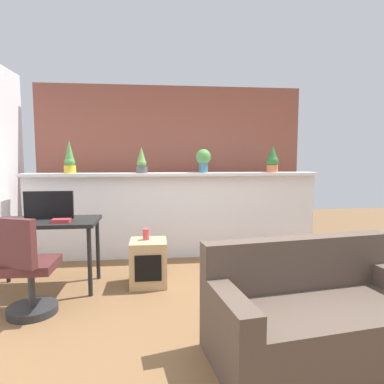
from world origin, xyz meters
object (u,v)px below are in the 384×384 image
potted_plant_2 (203,159)px  tv_monitor (49,205)px  desk (45,228)px  potted_plant_3 (272,160)px  potted_plant_0 (70,159)px  book_on_desk (61,221)px  potted_plant_1 (142,162)px  office_chair (26,274)px  vase_on_shelf (146,234)px  couch (317,316)px  side_cube_shelf (148,263)px

potted_plant_2 → tv_monitor: potted_plant_2 is taller
desk → potted_plant_3: bearing=19.8°
potted_plant_0 → book_on_desk: size_ratio=2.50×
potted_plant_1 → office_chair: size_ratio=0.39×
vase_on_shelf → book_on_desk: 0.90m
potted_plant_0 → potted_plant_2: potted_plant_0 is taller
potted_plant_0 → book_on_desk: 1.30m
couch → vase_on_shelf: bearing=129.3°
desk → book_on_desk: book_on_desk is taller
office_chair → book_on_desk: 0.65m
potted_plant_3 → desk: (-2.85, -1.02, -0.71)m
potted_plant_1 → side_cube_shelf: size_ratio=0.71×
potted_plant_2 → desk: bearing=-150.7°
vase_on_shelf → side_cube_shelf: bearing=-61.8°
potted_plant_0 → potted_plant_1: 0.95m
potted_plant_1 → couch: bearing=-62.1°
potted_plant_2 → couch: (0.46, -2.52, -1.11)m
side_cube_shelf → couch: 1.92m
potted_plant_2 → tv_monitor: 2.11m
potted_plant_2 → couch: 2.79m
office_chair → book_on_desk: size_ratio=5.10×
office_chair → side_cube_shelf: 1.25m
potted_plant_2 → office_chair: (-1.82, -1.68, -1.00)m
vase_on_shelf → couch: (1.25, -1.53, -0.28)m
potted_plant_2 → desk: size_ratio=0.30×
potted_plant_1 → tv_monitor: size_ratio=0.70×
potted_plant_2 → side_cube_shelf: 1.72m
desk → office_chair: bearing=-87.7°
couch → side_cube_shelf: bearing=129.5°
tv_monitor → side_cube_shelf: (1.06, -0.08, -0.65)m
potted_plant_3 → tv_monitor: size_ratio=0.75×
potted_plant_0 → book_on_desk: bearing=-81.7°
potted_plant_1 → tv_monitor: 1.41m
tv_monitor → vase_on_shelf: (1.04, -0.04, -0.34)m
potted_plant_1 → tv_monitor: potted_plant_1 is taller
desk → office_chair: size_ratio=1.21×
office_chair → couch: (2.28, -0.84, -0.11)m
tv_monitor → desk: bearing=-108.3°
office_chair → tv_monitor: bearing=90.0°
book_on_desk → side_cube_shelf: bearing=9.6°
office_chair → potted_plant_0: bearing=89.4°
tv_monitor → couch: bearing=-34.4°
office_chair → side_cube_shelf: office_chair is taller
side_cube_shelf → potted_plant_2: bearing=53.7°
potted_plant_2 → couch: size_ratio=0.20×
vase_on_shelf → potted_plant_1: bearing=94.3°
potted_plant_0 → potted_plant_2: bearing=1.6°
potted_plant_2 → potted_plant_0: bearing=-178.4°
potted_plant_1 → side_cube_shelf: (0.10, -1.01, -1.10)m
tv_monitor → office_chair: tv_monitor is taller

